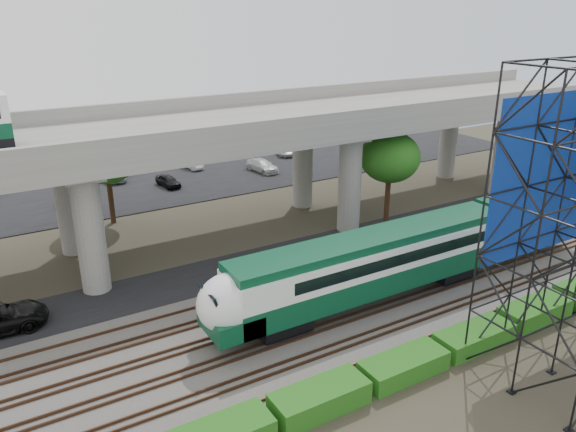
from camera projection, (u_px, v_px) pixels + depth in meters
ground at (336, 339)px, 30.96m from camera, size 140.00×140.00×0.00m
ballast_bed at (317, 321)px, 32.53m from camera, size 90.00×12.00×0.20m
service_road at (250, 266)px, 39.38m from camera, size 90.00×5.00×0.08m
parking_lot at (147, 181)px, 58.26m from camera, size 90.00×18.00×0.08m
harbor_water at (97, 140)px, 75.95m from camera, size 140.00×40.00×0.03m
rail_tracks at (317, 318)px, 32.46m from camera, size 90.00×9.52×0.16m
commuter_train at (401, 254)px, 34.51m from camera, size 29.30×3.06×4.30m
overpass at (195, 139)px, 40.23m from camera, size 80.00×12.00×12.40m
hedge_strip at (404, 365)px, 27.78m from camera, size 34.60×1.80×1.20m
trees at (153, 181)px, 39.74m from camera, size 40.94×16.94×7.69m
parked_cars at (156, 175)px, 58.13m from camera, size 39.22×9.62×1.27m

